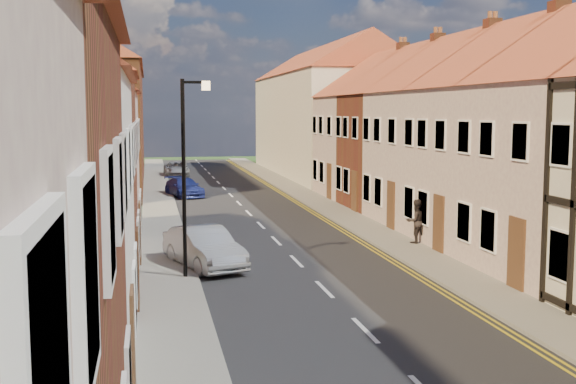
{
  "coord_description": "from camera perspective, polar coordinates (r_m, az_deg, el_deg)",
  "views": [
    {
      "loc": [
        -4.95,
        -1.9,
        5.17
      ],
      "look_at": [
        0.14,
        24.27,
        2.16
      ],
      "focal_mm": 45.0,
      "sensor_mm": 36.0,
      "label": 1
    }
  ],
  "objects": [
    {
      "name": "block_left_far",
      "position": [
        52.08,
        -15.9,
        6.32
      ],
      "size": [
        8.3,
        24.2,
        10.5
      ],
      "color": "brown",
      "rests_on": "ground"
    },
    {
      "name": "pedestrian_right_b",
      "position": [
        28.09,
        10.09,
        -2.28
      ],
      "size": [
        0.91,
        0.76,
        1.68
      ],
      "primitive_type": "imported",
      "rotation": [
        0.0,
        0.0,
        3.3
      ],
      "color": "black",
      "rests_on": "pavement_right"
    },
    {
      "name": "pavement_left",
      "position": [
        32.31,
        -9.91,
        -2.77
      ],
      "size": [
        1.8,
        90.0,
        0.12
      ],
      "primitive_type": "cube",
      "color": "gray",
      "rests_on": "ground"
    },
    {
      "name": "car_far",
      "position": [
        44.04,
        -8.21,
        0.36
      ],
      "size": [
        2.56,
        4.19,
        1.14
      ],
      "primitive_type": "imported",
      "rotation": [
        0.0,
        0.0,
        0.27
      ],
      "color": "navy",
      "rests_on": "ground"
    },
    {
      "name": "pavement_right",
      "position": [
        33.63,
        5.27,
        -2.34
      ],
      "size": [
        1.8,
        90.0,
        0.12
      ],
      "primitive_type": "cube",
      "color": "gray",
      "rests_on": "ground"
    },
    {
      "name": "cottage_r_pink",
      "position": [
        33.94,
        13.88,
        5.07
      ],
      "size": [
        8.3,
        6.0,
        9.0
      ],
      "color": "beige",
      "rests_on": "ground"
    },
    {
      "name": "car_mid",
      "position": [
        24.0,
        -6.66,
        -4.39
      ],
      "size": [
        2.66,
        4.37,
        1.36
      ],
      "primitive_type": "imported",
      "rotation": [
        0.0,
        0.0,
        0.32
      ],
      "color": "#9B9FA3",
      "rests_on": "ground"
    },
    {
      "name": "cottage_r_white_far",
      "position": [
        38.9,
        10.53,
        5.3
      ],
      "size": [
        8.3,
        5.2,
        9.0
      ],
      "color": "brown",
      "rests_on": "ground"
    },
    {
      "name": "cottage_l_pink",
      "position": [
        26.12,
        -20.65,
        4.27
      ],
      "size": [
        8.3,
        6.3,
        8.8
      ],
      "color": "beige",
      "rests_on": "ground"
    },
    {
      "name": "cottage_r_cream_mid",
      "position": [
        29.13,
        18.35,
        4.75
      ],
      "size": [
        8.3,
        5.2,
        9.0
      ],
      "color": "beige",
      "rests_on": "ground"
    },
    {
      "name": "road",
      "position": [
        32.69,
        -2.16,
        -2.66
      ],
      "size": [
        7.0,
        90.0,
        0.02
      ],
      "primitive_type": "cube",
      "color": "black",
      "rests_on": "ground"
    },
    {
      "name": "block_right_far",
      "position": [
        58.65,
        3.07,
        6.54
      ],
      "size": [
        8.3,
        24.2,
        10.5
      ],
      "color": "beige",
      "rests_on": "ground"
    },
    {
      "name": "cottage_r_cream_far",
      "position": [
        43.97,
        7.94,
        5.46
      ],
      "size": [
        8.3,
        6.0,
        9.0
      ],
      "color": "beige",
      "rests_on": "ground"
    },
    {
      "name": "lamppost",
      "position": [
        21.99,
        -8.02,
        2.11
      ],
      "size": [
        0.88,
        0.15,
        6.0
      ],
      "color": "black",
      "rests_on": "pavement_left"
    },
    {
      "name": "car_distant",
      "position": [
        58.11,
        -8.81,
        1.81
      ],
      "size": [
        1.97,
        4.16,
        1.15
      ],
      "primitive_type": "imported",
      "rotation": [
        0.0,
        0.0,
        0.02
      ],
      "color": "#A2A6AA",
      "rests_on": "ground"
    }
  ]
}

